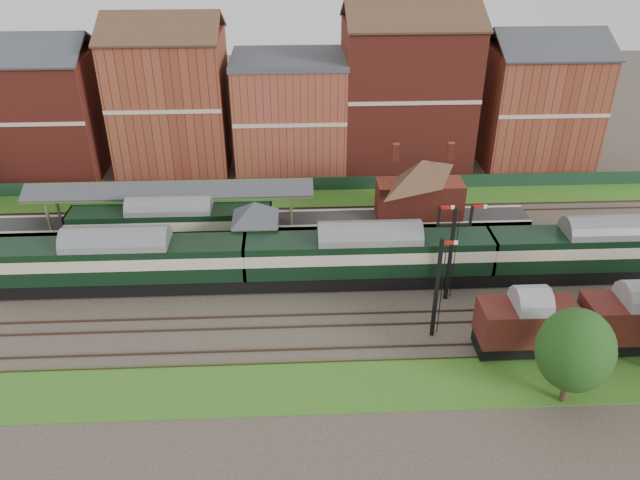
{
  "coord_description": "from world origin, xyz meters",
  "views": [
    {
      "loc": [
        0.21,
        -42.5,
        28.39
      ],
      "look_at": [
        2.3,
        2.0,
        3.0
      ],
      "focal_mm": 35.0,
      "sensor_mm": 36.0,
      "label": 1
    }
  ],
  "objects_px": {
    "signal_box": "(256,232)",
    "platform_railcar": "(172,224)",
    "goods_van_a": "(526,324)",
    "semaphore_bracket": "(452,248)",
    "dmu_train": "(369,255)"
  },
  "relations": [
    {
      "from": "goods_van_a",
      "to": "platform_railcar",
      "type": "bearing_deg",
      "value": 149.73
    },
    {
      "from": "semaphore_bracket",
      "to": "dmu_train",
      "type": "xyz_separation_m",
      "value": [
        -5.94,
        2.5,
        -1.99
      ]
    },
    {
      "from": "semaphore_bracket",
      "to": "goods_van_a",
      "type": "relative_size",
      "value": 1.24
    },
    {
      "from": "signal_box",
      "to": "platform_railcar",
      "type": "height_order",
      "value": "signal_box"
    },
    {
      "from": "dmu_train",
      "to": "signal_box",
      "type": "bearing_deg",
      "value": 160.35
    },
    {
      "from": "signal_box",
      "to": "semaphore_bracket",
      "type": "relative_size",
      "value": 0.73
    },
    {
      "from": "goods_van_a",
      "to": "signal_box",
      "type": "bearing_deg",
      "value": 147.12
    },
    {
      "from": "platform_railcar",
      "to": "signal_box",
      "type": "bearing_deg",
      "value": -23.13
    },
    {
      "from": "signal_box",
      "to": "goods_van_a",
      "type": "distance_m",
      "value": 22.59
    },
    {
      "from": "signal_box",
      "to": "goods_van_a",
      "type": "bearing_deg",
      "value": -32.88
    },
    {
      "from": "semaphore_bracket",
      "to": "platform_railcar",
      "type": "bearing_deg",
      "value": 158.33
    },
    {
      "from": "signal_box",
      "to": "platform_railcar",
      "type": "relative_size",
      "value": 0.34
    },
    {
      "from": "dmu_train",
      "to": "goods_van_a",
      "type": "height_order",
      "value": "dmu_train"
    },
    {
      "from": "semaphore_bracket",
      "to": "goods_van_a",
      "type": "distance_m",
      "value": 7.95
    },
    {
      "from": "dmu_train",
      "to": "platform_railcar",
      "type": "height_order",
      "value": "dmu_train"
    }
  ]
}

